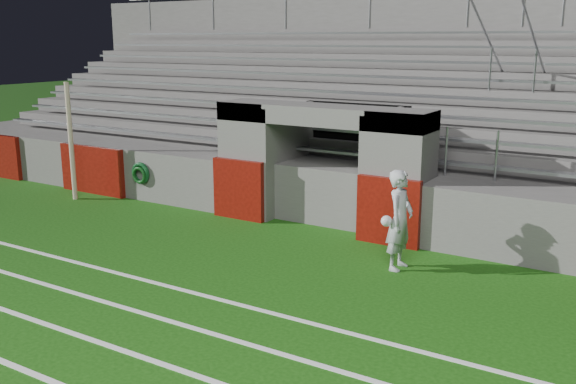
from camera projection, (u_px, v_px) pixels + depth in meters
The scene contains 5 objects.
ground at pixel (224, 273), 11.15m from camera, with size 90.00×90.00×0.00m, color #14440B.
field_post at pixel (71, 142), 15.93m from camera, with size 0.12×0.12×2.94m, color #C5AE92.
stadium_structure at pixel (400, 132), 17.41m from camera, with size 26.00×8.48×5.42m.
goalkeeper_with_ball at pixel (400, 220), 11.15m from camera, with size 0.48×0.65×1.78m.
hose_coil at pixel (140, 174), 15.85m from camera, with size 0.56×0.14×0.56m.
Camera 1 is at (6.44, -8.39, 3.96)m, focal length 40.00 mm.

